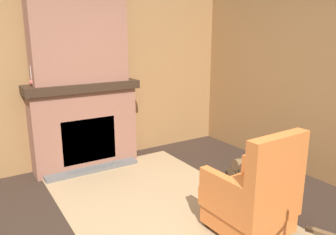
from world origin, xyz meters
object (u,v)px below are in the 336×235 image
object	(u,v)px
firewood_stack	(252,171)
oil_lamp_vase	(34,79)
armchair	(253,199)
storage_case	(114,75)

from	to	relation	value
firewood_stack	oil_lamp_vase	size ratio (longest dim) A/B	2.14
armchair	oil_lamp_vase	bearing A→B (deg)	26.45
armchair	storage_case	distance (m)	2.64
firewood_stack	oil_lamp_vase	world-z (taller)	oil_lamp_vase
firewood_stack	storage_case	xyz separation A→B (m)	(-1.65, -1.12, 1.13)
oil_lamp_vase	storage_case	bearing A→B (deg)	89.99
oil_lamp_vase	armchair	bearing A→B (deg)	28.32
armchair	storage_case	size ratio (longest dim) A/B	4.19
firewood_stack	storage_case	distance (m)	2.29
armchair	oil_lamp_vase	distance (m)	2.95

